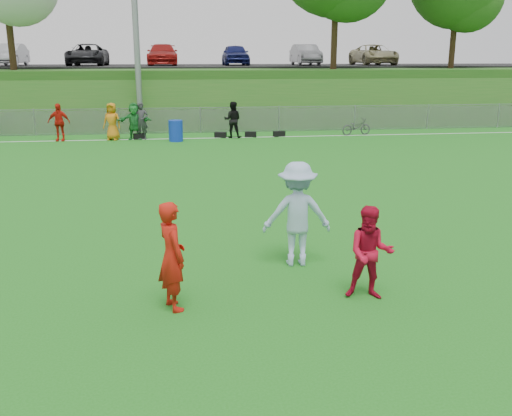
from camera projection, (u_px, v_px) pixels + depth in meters
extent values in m
plane|color=#1C6916|center=(250.00, 287.00, 9.61)|extent=(120.00, 120.00, 0.00)
cube|color=white|center=(202.00, 138.00, 26.84)|extent=(60.00, 0.10, 0.01)
cube|color=gray|center=(200.00, 121.00, 28.60)|extent=(58.00, 0.02, 1.20)
cube|color=gray|center=(200.00, 108.00, 28.43)|extent=(58.00, 0.04, 0.04)
cylinder|color=gray|center=(135.00, 8.00, 27.57)|extent=(0.30, 0.30, 12.00)
cube|color=#1E5818|center=(193.00, 90.00, 38.89)|extent=(120.00, 18.00, 3.00)
cube|color=black|center=(192.00, 66.00, 40.40)|extent=(120.00, 12.00, 0.10)
cylinder|color=black|center=(456.00, 9.00, 34.90)|extent=(0.36, 0.36, 7.00)
imported|color=#9D9EA3|center=(10.00, 55.00, 37.68)|extent=(1.52, 4.37, 1.44)
imported|color=black|center=(88.00, 55.00, 38.33)|extent=(2.39, 5.18, 1.44)
imported|color=maroon|center=(163.00, 55.00, 38.98)|extent=(2.02, 4.96, 1.44)
imported|color=#121852|center=(235.00, 55.00, 39.64)|extent=(1.70, 4.23, 1.44)
imported|color=slate|center=(306.00, 55.00, 40.29)|extent=(1.52, 4.37, 1.44)
imported|color=tan|center=(374.00, 55.00, 40.94)|extent=(2.39, 5.18, 1.44)
imported|color=red|center=(59.00, 122.00, 25.77)|extent=(1.03, 0.50, 1.69)
imported|color=#C97513|center=(112.00, 122.00, 26.08)|extent=(0.95, 0.76, 1.69)
imported|color=#217C31|center=(134.00, 121.00, 26.21)|extent=(1.60, 0.58, 1.69)
imported|color=#2F2F32|center=(141.00, 121.00, 26.25)|extent=(0.64, 0.43, 1.69)
imported|color=black|center=(233.00, 120.00, 26.81)|extent=(0.94, 0.80, 1.69)
cube|color=black|center=(140.00, 136.00, 26.52)|extent=(0.60, 0.42, 0.26)
cube|color=black|center=(220.00, 135.00, 27.01)|extent=(0.61, 0.43, 0.26)
cube|color=black|center=(251.00, 134.00, 27.20)|extent=(0.57, 0.33, 0.26)
cube|color=black|center=(279.00, 134.00, 27.38)|extent=(0.58, 0.35, 0.26)
imported|color=red|center=(172.00, 256.00, 8.60)|extent=(0.61, 0.73, 1.69)
imported|color=#B40C28|center=(370.00, 253.00, 8.99)|extent=(0.86, 0.75, 1.52)
imported|color=#9CB7D8|center=(297.00, 214.00, 10.42)|extent=(1.30, 0.81, 1.94)
cylinder|color=#1030B2|center=(176.00, 131.00, 25.79)|extent=(0.72, 0.72, 0.95)
imported|color=#303033|center=(356.00, 127.00, 27.84)|extent=(1.60, 0.84, 0.80)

